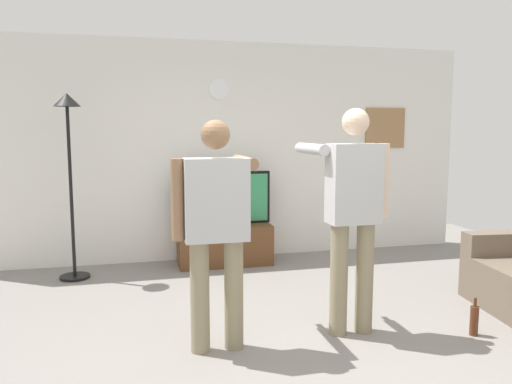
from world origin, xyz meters
name	(u,v)px	position (x,y,z in m)	size (l,w,h in m)	color
ground_plane	(299,356)	(0.00, 0.00, 0.00)	(8.40, 8.40, 0.00)	gray
back_wall	(225,152)	(0.00, 2.95, 1.35)	(6.40, 0.10, 2.70)	silver
tv_stand	(224,244)	(-0.08, 2.60, 0.24)	(1.12, 0.55, 0.48)	brown
television	(223,198)	(-0.08, 2.65, 0.80)	(1.15, 0.07, 0.64)	black
wall_clock	(219,89)	(-0.08, 2.89, 2.12)	(0.25, 0.25, 0.03)	white
framed_picture	(385,128)	(2.18, 2.90, 1.65)	(0.57, 0.04, 0.53)	#997047
floor_lamp	(69,148)	(-1.79, 2.39, 1.44)	(0.32, 0.32, 2.01)	black
person_standing_nearer_lamp	(216,221)	(-0.55, 0.27, 0.97)	(0.64, 0.78, 1.69)	gray
person_standing_nearer_couch	(353,208)	(0.54, 0.32, 1.02)	(0.58, 0.78, 1.79)	gray
beverage_bottle	(474,320)	(1.47, 0.02, 0.12)	(0.07, 0.07, 0.31)	#592D19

